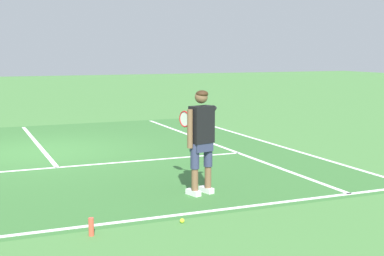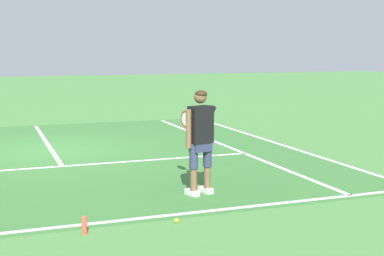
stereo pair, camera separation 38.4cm
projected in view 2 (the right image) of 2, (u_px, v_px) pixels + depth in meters
name	position (u px, v px, depth m)	size (l,w,h in m)	color
ground_plane	(51.00, 150.00, 13.06)	(80.00, 80.00, 0.00)	#477F3D
court_inner_surface	(55.00, 156.00, 12.35)	(10.98, 10.77, 0.00)	#387033
line_baseline	(99.00, 223.00, 7.54)	(10.98, 0.10, 0.01)	white
line_service	(62.00, 166.00, 11.22)	(8.23, 0.10, 0.01)	white
line_centre_service	(46.00, 142.00, 14.19)	(0.10, 6.40, 0.01)	white
line_singles_right	(223.00, 145.00, 13.77)	(0.10, 10.37, 0.01)	white
line_doubles_right	(272.00, 142.00, 14.24)	(0.10, 10.37, 0.01)	white
tennis_player	(200.00, 135.00, 8.93)	(0.58, 1.21, 1.71)	white
tennis_ball_near_feet	(176.00, 221.00, 7.54)	(0.07, 0.07, 0.07)	#CCE02D
water_bottle	(84.00, 225.00, 7.06)	(0.07, 0.07, 0.23)	#E04C38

